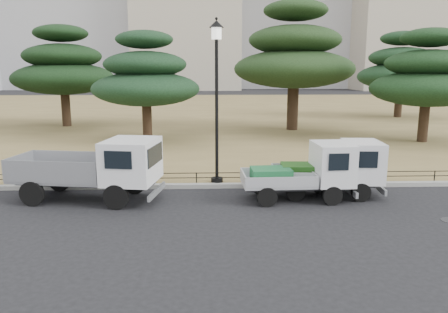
{
  "coord_description": "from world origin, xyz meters",
  "views": [
    {
      "loc": [
        -0.51,
        -12.98,
        4.32
      ],
      "look_at": [
        0.0,
        2.0,
        1.3
      ],
      "focal_mm": 35.0,
      "sensor_mm": 36.0,
      "label": 1
    }
  ],
  "objects_px": {
    "truck_kei_rear": "(335,169)",
    "street_lamp": "(217,75)",
    "truck_kei_front": "(306,172)",
    "tarp_pile": "(51,172)",
    "truck_large": "(95,166)"
  },
  "relations": [
    {
      "from": "truck_kei_rear",
      "to": "street_lamp",
      "type": "bearing_deg",
      "value": 164.27
    },
    {
      "from": "truck_kei_front",
      "to": "tarp_pile",
      "type": "distance_m",
      "value": 9.44
    },
    {
      "from": "truck_kei_front",
      "to": "truck_large",
      "type": "bearing_deg",
      "value": 176.27
    },
    {
      "from": "truck_large",
      "to": "street_lamp",
      "type": "height_order",
      "value": "street_lamp"
    },
    {
      "from": "truck_kei_front",
      "to": "tarp_pile",
      "type": "bearing_deg",
      "value": 164.44
    },
    {
      "from": "truck_kei_front",
      "to": "street_lamp",
      "type": "xyz_separation_m",
      "value": [
        -2.94,
        1.84,
        3.15
      ]
    },
    {
      "from": "truck_large",
      "to": "tarp_pile",
      "type": "relative_size",
      "value": 3.22
    },
    {
      "from": "street_lamp",
      "to": "tarp_pile",
      "type": "relative_size",
      "value": 3.76
    },
    {
      "from": "truck_kei_rear",
      "to": "tarp_pile",
      "type": "height_order",
      "value": "truck_kei_rear"
    },
    {
      "from": "tarp_pile",
      "to": "street_lamp",
      "type": "bearing_deg",
      "value": -2.68
    },
    {
      "from": "street_lamp",
      "to": "truck_large",
      "type": "bearing_deg",
      "value": -157.45
    },
    {
      "from": "truck_large",
      "to": "truck_kei_front",
      "type": "bearing_deg",
      "value": 8.11
    },
    {
      "from": "street_lamp",
      "to": "truck_kei_rear",
      "type": "bearing_deg",
      "value": -19.4
    },
    {
      "from": "truck_large",
      "to": "truck_kei_rear",
      "type": "distance_m",
      "value": 8.12
    },
    {
      "from": "truck_kei_front",
      "to": "street_lamp",
      "type": "distance_m",
      "value": 4.68
    }
  ]
}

